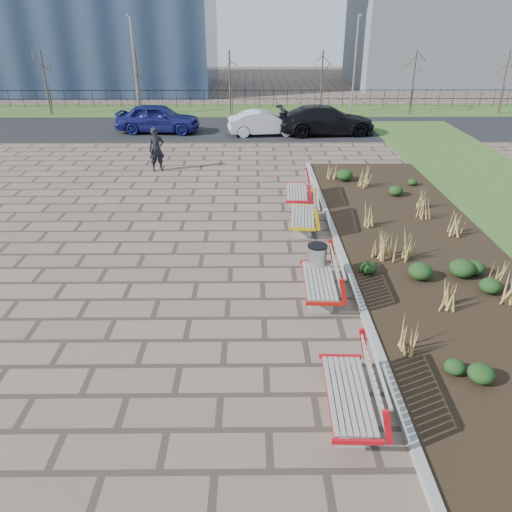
{
  "coord_description": "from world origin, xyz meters",
  "views": [
    {
      "loc": [
        1.4,
        -7.76,
        6.15
      ],
      "look_at": [
        1.5,
        3.0,
        0.9
      ],
      "focal_mm": 35.0,
      "sensor_mm": 36.0,
      "label": 1
    }
  ],
  "objects_px": {
    "litter_bin": "(317,263)",
    "car_blue": "(158,118)",
    "lamp_east": "(355,67)",
    "car_black": "(326,120)",
    "bench_b": "(319,278)",
    "pedestrian": "(156,150)",
    "lamp_west": "(135,67)",
    "car_silver": "(264,123)",
    "bench_a": "(348,391)",
    "bench_c": "(303,214)",
    "bench_d": "(297,190)"
  },
  "relations": [
    {
      "from": "car_blue",
      "to": "lamp_west",
      "type": "relative_size",
      "value": 0.78
    },
    {
      "from": "litter_bin",
      "to": "car_black",
      "type": "height_order",
      "value": "car_black"
    },
    {
      "from": "litter_bin",
      "to": "lamp_west",
      "type": "height_order",
      "value": "lamp_west"
    },
    {
      "from": "car_blue",
      "to": "lamp_west",
      "type": "xyz_separation_m",
      "value": [
        -2.12,
        5.03,
        2.23
      ]
    },
    {
      "from": "bench_b",
      "to": "lamp_west",
      "type": "bearing_deg",
      "value": 112.74
    },
    {
      "from": "bench_c",
      "to": "car_black",
      "type": "relative_size",
      "value": 0.39
    },
    {
      "from": "bench_b",
      "to": "litter_bin",
      "type": "bearing_deg",
      "value": 89.44
    },
    {
      "from": "litter_bin",
      "to": "car_blue",
      "type": "height_order",
      "value": "car_blue"
    },
    {
      "from": "lamp_east",
      "to": "car_black",
      "type": "bearing_deg",
      "value": -113.54
    },
    {
      "from": "bench_c",
      "to": "car_silver",
      "type": "bearing_deg",
      "value": 99.04
    },
    {
      "from": "car_black",
      "to": "litter_bin",
      "type": "bearing_deg",
      "value": 166.23
    },
    {
      "from": "car_silver",
      "to": "pedestrian",
      "type": "bearing_deg",
      "value": 138.79
    },
    {
      "from": "bench_b",
      "to": "lamp_west",
      "type": "height_order",
      "value": "lamp_west"
    },
    {
      "from": "bench_d",
      "to": "bench_b",
      "type": "bearing_deg",
      "value": -86.78
    },
    {
      "from": "bench_d",
      "to": "litter_bin",
      "type": "bearing_deg",
      "value": -86.45
    },
    {
      "from": "car_blue",
      "to": "car_black",
      "type": "height_order",
      "value": "car_blue"
    },
    {
      "from": "bench_b",
      "to": "pedestrian",
      "type": "xyz_separation_m",
      "value": [
        -5.65,
        10.72,
        0.42
      ]
    },
    {
      "from": "bench_c",
      "to": "lamp_west",
      "type": "distance_m",
      "value": 21.36
    },
    {
      "from": "bench_d",
      "to": "pedestrian",
      "type": "height_order",
      "value": "pedestrian"
    },
    {
      "from": "pedestrian",
      "to": "lamp_east",
      "type": "xyz_separation_m",
      "value": [
        10.65,
        12.67,
        2.12
      ]
    },
    {
      "from": "bench_b",
      "to": "litter_bin",
      "type": "height_order",
      "value": "bench_b"
    },
    {
      "from": "car_blue",
      "to": "pedestrian",
      "type": "bearing_deg",
      "value": -166.31
    },
    {
      "from": "pedestrian",
      "to": "car_silver",
      "type": "bearing_deg",
      "value": 31.27
    },
    {
      "from": "bench_c",
      "to": "car_blue",
      "type": "bearing_deg",
      "value": 121.2
    },
    {
      "from": "bench_b",
      "to": "bench_d",
      "type": "distance_m",
      "value": 6.54
    },
    {
      "from": "lamp_west",
      "to": "bench_c",
      "type": "bearing_deg",
      "value": -64.89
    },
    {
      "from": "car_blue",
      "to": "car_silver",
      "type": "distance_m",
      "value": 6.05
    },
    {
      "from": "pedestrian",
      "to": "lamp_west",
      "type": "relative_size",
      "value": 0.31
    },
    {
      "from": "bench_b",
      "to": "lamp_west",
      "type": "relative_size",
      "value": 0.35
    },
    {
      "from": "pedestrian",
      "to": "lamp_east",
      "type": "bearing_deg",
      "value": 25.87
    },
    {
      "from": "lamp_west",
      "to": "litter_bin",
      "type": "bearing_deg",
      "value": -68.19
    },
    {
      "from": "bench_d",
      "to": "car_blue",
      "type": "bearing_deg",
      "value": 123.42
    },
    {
      "from": "lamp_west",
      "to": "pedestrian",
      "type": "bearing_deg",
      "value": -75.18
    },
    {
      "from": "litter_bin",
      "to": "pedestrian",
      "type": "distance_m",
      "value": 11.42
    },
    {
      "from": "pedestrian",
      "to": "lamp_west",
      "type": "xyz_separation_m",
      "value": [
        -3.35,
        12.67,
        2.12
      ]
    },
    {
      "from": "car_blue",
      "to": "lamp_west",
      "type": "bearing_deg",
      "value": 27.39
    },
    {
      "from": "bench_c",
      "to": "bench_d",
      "type": "relative_size",
      "value": 1.0
    },
    {
      "from": "car_silver",
      "to": "lamp_west",
      "type": "bearing_deg",
      "value": 48.05
    },
    {
      "from": "bench_b",
      "to": "litter_bin",
      "type": "relative_size",
      "value": 2.19
    },
    {
      "from": "bench_b",
      "to": "bench_c",
      "type": "xyz_separation_m",
      "value": [
        0.0,
        4.19,
        0.0
      ]
    },
    {
      "from": "pedestrian",
      "to": "car_black",
      "type": "xyz_separation_m",
      "value": [
        8.21,
        7.07,
        -0.12
      ]
    },
    {
      "from": "bench_d",
      "to": "litter_bin",
      "type": "distance_m",
      "value": 5.72
    },
    {
      "from": "litter_bin",
      "to": "car_black",
      "type": "distance_m",
      "value": 17.16
    },
    {
      "from": "litter_bin",
      "to": "car_blue",
      "type": "bearing_deg",
      "value": 111.51
    },
    {
      "from": "bench_a",
      "to": "bench_b",
      "type": "bearing_deg",
      "value": 91.87
    },
    {
      "from": "car_silver",
      "to": "lamp_east",
      "type": "bearing_deg",
      "value": -52.12
    },
    {
      "from": "bench_b",
      "to": "bench_c",
      "type": "relative_size",
      "value": 1.0
    },
    {
      "from": "bench_b",
      "to": "lamp_west",
      "type": "distance_m",
      "value": 25.19
    },
    {
      "from": "bench_a",
      "to": "bench_c",
      "type": "distance_m",
      "value": 8.11
    },
    {
      "from": "litter_bin",
      "to": "bench_d",
      "type": "bearing_deg",
      "value": 90.32
    }
  ]
}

